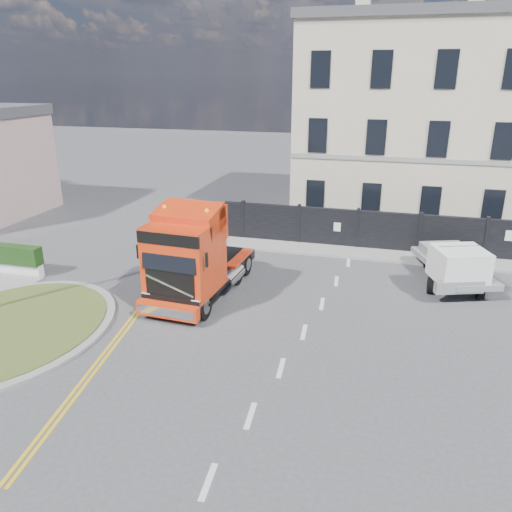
% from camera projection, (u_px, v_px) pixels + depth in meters
% --- Properties ---
extents(ground, '(120.00, 120.00, 0.00)m').
position_uv_depth(ground, '(226.00, 317.00, 18.31)').
color(ground, '#424244').
rests_on(ground, ground).
extents(traffic_island, '(6.80, 6.80, 0.17)m').
position_uv_depth(traffic_island, '(7.00, 329.00, 17.27)').
color(traffic_island, gray).
rests_on(traffic_island, ground).
extents(hoarding_fence, '(18.80, 0.25, 2.00)m').
position_uv_depth(hoarding_fence, '(410.00, 234.00, 24.53)').
color(hoarding_fence, black).
rests_on(hoarding_fence, ground).
extents(georgian_building, '(12.30, 10.30, 12.80)m').
position_uv_depth(georgian_building, '(406.00, 120.00, 29.82)').
color(georgian_building, beige).
rests_on(georgian_building, ground).
extents(pavement_far, '(20.00, 1.60, 0.12)m').
position_uv_depth(pavement_far, '(396.00, 257.00, 24.17)').
color(pavement_far, gray).
rests_on(pavement_far, ground).
extents(truck, '(2.73, 6.44, 3.78)m').
position_uv_depth(truck, '(192.00, 260.00, 19.11)').
color(truck, black).
rests_on(truck, ground).
extents(flatbed_pickup, '(3.35, 5.18, 1.98)m').
position_uv_depth(flatbed_pickup, '(456.00, 266.00, 20.21)').
color(flatbed_pickup, slate).
rests_on(flatbed_pickup, ground).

